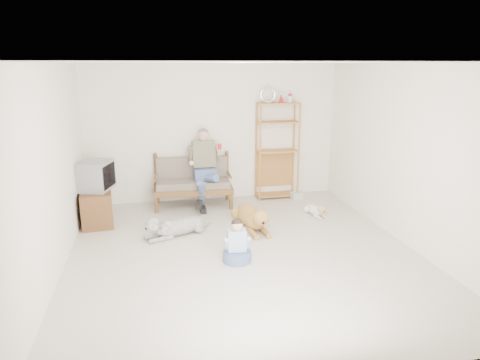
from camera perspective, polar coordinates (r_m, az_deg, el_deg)
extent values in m
plane|color=silver|center=(6.38, 0.47, -9.67)|extent=(5.50, 5.50, 0.00)
plane|color=white|center=(5.79, 0.53, 15.38)|extent=(5.50, 5.50, 0.00)
plane|color=white|center=(8.59, -3.49, 6.24)|extent=(5.00, 0.00, 5.00)
plane|color=white|center=(3.43, 10.57, -7.91)|extent=(5.00, 0.00, 5.00)
plane|color=white|center=(5.94, -23.79, 0.93)|extent=(0.00, 5.50, 5.50)
plane|color=white|center=(6.91, 21.21, 3.05)|extent=(0.00, 5.50, 5.50)
cube|color=brown|center=(8.33, -6.27, -1.15)|extent=(1.54, 0.78, 0.10)
cube|color=#76665A|center=(8.30, -6.29, -0.39)|extent=(1.41, 0.67, 0.13)
cube|color=#76665A|center=(8.48, -6.51, 1.56)|extent=(1.38, 0.20, 0.45)
cylinder|color=brown|center=(8.49, -6.59, 2.97)|extent=(1.40, 0.13, 0.05)
cylinder|color=brown|center=(8.07, -10.96, -3.38)|extent=(0.07, 0.07, 0.30)
cylinder|color=brown|center=(8.55, -11.17, -0.06)|extent=(0.07, 0.07, 0.95)
cylinder|color=brown|center=(8.20, -1.14, -2.79)|extent=(0.07, 0.07, 0.30)
cylinder|color=brown|center=(8.68, -1.90, 0.45)|extent=(0.07, 0.07, 0.95)
cube|color=#54699B|center=(8.29, -4.71, 0.93)|extent=(0.41, 0.39, 0.21)
cube|color=#716D4F|center=(8.30, -4.86, 3.51)|extent=(0.43, 0.30, 0.54)
sphere|color=tan|center=(8.21, -4.88, 5.93)|extent=(0.22, 0.22, 0.22)
sphere|color=#5B5651|center=(8.22, -4.91, 6.24)|extent=(0.20, 0.20, 0.20)
cylinder|color=red|center=(8.09, -2.72, 4.50)|extent=(0.07, 0.07, 0.09)
cube|color=#A57034|center=(8.61, 5.14, 10.14)|extent=(0.83, 0.34, 0.03)
torus|color=silver|center=(8.54, 3.74, 11.24)|extent=(0.33, 0.05, 0.33)
cone|color=red|center=(8.62, 5.50, 10.77)|extent=(0.11, 0.11, 0.17)
cylinder|color=#A57034|center=(8.48, 2.69, 3.58)|extent=(0.04, 0.04, 1.95)
cylinder|color=#A57034|center=(8.79, 2.16, 3.99)|extent=(0.04, 0.04, 1.95)
cylinder|color=#A57034|center=(8.72, 7.84, 3.77)|extent=(0.04, 0.04, 1.95)
cylinder|color=#A57034|center=(9.02, 7.16, 4.16)|extent=(0.04, 0.04, 1.95)
cube|color=silver|center=(8.89, 7.59, -2.04)|extent=(0.24, 0.19, 0.14)
cube|color=brown|center=(7.83, -18.53, -3.33)|extent=(0.58, 0.94, 0.60)
cube|color=brown|center=(7.66, -20.48, -3.93)|extent=(0.06, 0.40, 0.50)
cube|color=brown|center=(8.07, -20.06, -2.93)|extent=(0.06, 0.40, 0.50)
cube|color=gray|center=(7.70, -18.70, 0.59)|extent=(0.63, 0.71, 0.49)
cube|color=black|center=(7.61, -17.06, 0.55)|extent=(0.17, 0.49, 0.40)
cube|color=silver|center=(8.71, -11.52, -0.99)|extent=(0.12, 0.02, 0.08)
ellipsoid|color=#AE763C|center=(7.37, 1.31, -4.83)|extent=(0.45, 1.04, 0.32)
sphere|color=#AE763C|center=(7.09, 2.08, -5.47)|extent=(0.32, 0.32, 0.32)
sphere|color=#AE763C|center=(6.82, 2.78, -5.10)|extent=(0.25, 0.25, 0.25)
ellipsoid|color=#AE763C|center=(6.73, 3.10, -5.61)|extent=(0.13, 0.19, 0.10)
cylinder|color=#AE763C|center=(7.85, 0.15, -4.28)|extent=(0.22, 0.39, 0.05)
ellipsoid|color=#AE763C|center=(6.82, 2.01, -5.11)|extent=(0.06, 0.08, 0.12)
ellipsoid|color=#AE763C|center=(6.87, 3.40, -4.95)|extent=(0.06, 0.08, 0.12)
ellipsoid|color=white|center=(7.05, -7.88, -6.15)|extent=(0.93, 0.62, 0.27)
sphere|color=white|center=(6.94, -9.85, -6.44)|extent=(0.27, 0.27, 0.27)
sphere|color=white|center=(6.81, -11.59, -5.90)|extent=(0.23, 0.23, 0.23)
ellipsoid|color=white|center=(6.78, -12.38, -6.24)|extent=(0.19, 0.16, 0.09)
cylinder|color=white|center=(7.27, -4.74, -6.05)|extent=(0.29, 0.27, 0.04)
ellipsoid|color=white|center=(6.89, -11.68, -5.66)|extent=(0.09, 0.08, 0.11)
ellipsoid|color=white|center=(6.75, -11.13, -6.07)|extent=(0.09, 0.08, 0.11)
ellipsoid|color=silver|center=(8.02, 9.84, -3.94)|extent=(0.29, 0.47, 0.17)
sphere|color=silver|center=(7.91, 10.38, -4.14)|extent=(0.17, 0.17, 0.17)
sphere|color=tan|center=(7.80, 10.87, -3.85)|extent=(0.16, 0.16, 0.16)
ellipsoid|color=tan|center=(7.75, 11.16, -4.11)|extent=(0.09, 0.12, 0.06)
cylinder|color=silver|center=(8.20, 8.96, -3.83)|extent=(0.12, 0.16, 0.03)
cone|color=tan|center=(7.77, 10.49, -3.55)|extent=(0.05, 0.05, 0.05)
cone|color=tan|center=(7.83, 11.14, -3.44)|extent=(0.05, 0.05, 0.05)
torus|color=red|center=(7.82, 10.77, -3.89)|extent=(0.15, 0.15, 0.02)
cylinder|color=#54699B|center=(6.10, -0.39, -10.13)|extent=(0.40, 0.40, 0.15)
cube|color=#AABACC|center=(6.02, -0.43, -8.01)|extent=(0.26, 0.18, 0.31)
sphere|color=tan|center=(5.92, -0.40, -6.13)|extent=(0.16, 0.16, 0.16)
sphere|color=black|center=(5.92, -0.42, -5.85)|extent=(0.16, 0.16, 0.16)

